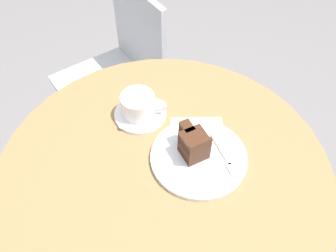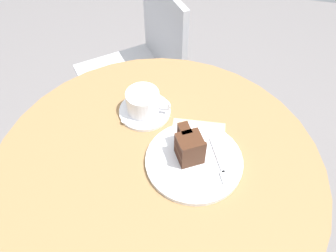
% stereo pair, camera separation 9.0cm
% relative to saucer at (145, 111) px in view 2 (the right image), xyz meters
% --- Properties ---
extents(cafe_table, '(0.82, 0.82, 0.75)m').
position_rel_saucer_xyz_m(cafe_table, '(0.08, -0.17, -0.13)').
color(cafe_table, olive).
rests_on(cafe_table, ground).
extents(saucer, '(0.14, 0.14, 0.01)m').
position_rel_saucer_xyz_m(saucer, '(0.00, 0.00, 0.00)').
color(saucer, white).
rests_on(saucer, cafe_table).
extents(coffee_cup, '(0.12, 0.09, 0.06)m').
position_rel_saucer_xyz_m(coffee_cup, '(-0.00, 0.00, 0.04)').
color(coffee_cup, white).
rests_on(coffee_cup, saucer).
extents(teaspoon, '(0.09, 0.02, 0.00)m').
position_rel_saucer_xyz_m(teaspoon, '(-0.02, -0.05, 0.01)').
color(teaspoon, silver).
rests_on(teaspoon, saucer).
extents(cake_plate, '(0.24, 0.24, 0.01)m').
position_rel_saucer_xyz_m(cake_plate, '(0.16, -0.13, 0.00)').
color(cake_plate, white).
rests_on(cake_plate, cafe_table).
extents(cake_slice, '(0.08, 0.10, 0.08)m').
position_rel_saucer_xyz_m(cake_slice, '(0.14, -0.12, 0.04)').
color(cake_slice, '#381E14').
rests_on(cake_slice, cake_plate).
extents(fork, '(0.07, 0.13, 0.00)m').
position_rel_saucer_xyz_m(fork, '(0.23, -0.14, 0.01)').
color(fork, silver).
rests_on(fork, cake_plate).
extents(napkin, '(0.15, 0.17, 0.00)m').
position_rel_saucer_xyz_m(napkin, '(0.16, -0.08, -0.00)').
color(napkin, tan).
rests_on(napkin, cafe_table).
extents(cafe_chair, '(0.53, 0.53, 0.82)m').
position_rel_saucer_xyz_m(cafe_chair, '(-0.15, 0.50, -0.27)').
color(cafe_chair, '#BCBCC1').
rests_on(cafe_chair, ground).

